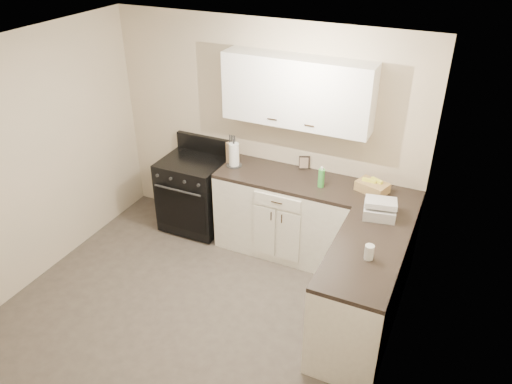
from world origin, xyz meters
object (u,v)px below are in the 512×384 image
at_px(stove, 194,194).
at_px(wicker_basket, 372,187).
at_px(paper_towel, 234,155).
at_px(countertop_grill, 379,211).
at_px(knife_block, 233,153).

xyz_separation_m(stove, wicker_basket, (2.07, 0.10, 0.53)).
relative_size(paper_towel, countertop_grill, 0.93).
bearing_deg(wicker_basket, knife_block, -179.04).
bearing_deg(knife_block, stove, -147.94).
distance_m(stove, wicker_basket, 2.14).
xyz_separation_m(stove, countertop_grill, (2.24, -0.33, 0.53)).
bearing_deg(wicker_basket, paper_towel, -177.19).
distance_m(wicker_basket, countertop_grill, 0.46).
distance_m(knife_block, paper_towel, 0.07).
relative_size(knife_block, wicker_basket, 0.82).
bearing_deg(countertop_grill, paper_towel, 157.24).
distance_m(stove, countertop_grill, 2.32).
bearing_deg(knife_block, paper_towel, -25.16).
relative_size(stove, wicker_basket, 2.86).
distance_m(paper_towel, countertop_grill, 1.74).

